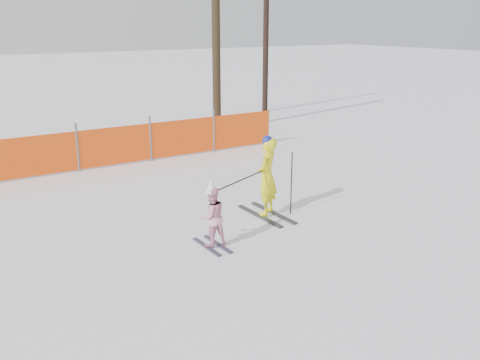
# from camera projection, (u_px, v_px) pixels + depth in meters

# --- Properties ---
(ground) EXTENTS (120.00, 120.00, 0.00)m
(ground) POSITION_uv_depth(u_px,v_px,m) (255.00, 241.00, 9.37)
(ground) COLOR white
(ground) RESTS_ON ground
(adult) EXTENTS (0.67, 1.43, 1.62)m
(adult) POSITION_uv_depth(u_px,v_px,m) (267.00, 177.00, 10.40)
(adult) COLOR black
(adult) RESTS_ON ground
(child) EXTENTS (0.51, 0.88, 1.21)m
(child) POSITION_uv_depth(u_px,v_px,m) (212.00, 216.00, 9.01)
(child) COLOR black
(child) RESTS_ON ground
(ski_poles) EXTENTS (2.02, 0.66, 1.27)m
(ski_poles) POSITION_uv_depth(u_px,v_px,m) (265.00, 182.00, 10.02)
(ski_poles) COLOR black
(ski_poles) RESTS_ON ground
(tree_trunks) EXTENTS (13.31, 2.77, 6.84)m
(tree_trunks) POSITION_uv_depth(u_px,v_px,m) (184.00, 40.00, 18.20)
(tree_trunks) COLOR #302315
(tree_trunks) RESTS_ON ground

